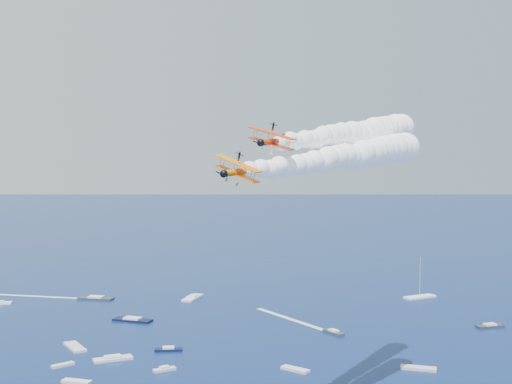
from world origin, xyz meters
name	(u,v)px	position (x,y,z in m)	size (l,w,h in m)	color
biplane_lead	(272,142)	(5.29, 22.26, 58.56)	(8.14, 9.13, 5.50)	red
biplane_trail	(238,172)	(-3.56, 15.23, 53.54)	(7.93, 8.89, 5.36)	orange
smoke_trail_lead	(350,134)	(30.41, 39.21, 60.87)	(51.88, 37.16, 11.24)	white
smoke_trail_trail	(340,157)	(22.93, 29.94, 55.85)	(54.35, 33.13, 11.24)	white
spectator_boats	(125,336)	(-2.60, 120.42, 0.35)	(249.19, 180.36, 0.70)	#2C323B
boat_wakes	(153,307)	(15.09, 158.21, 0.03)	(100.62, 101.88, 0.04)	white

